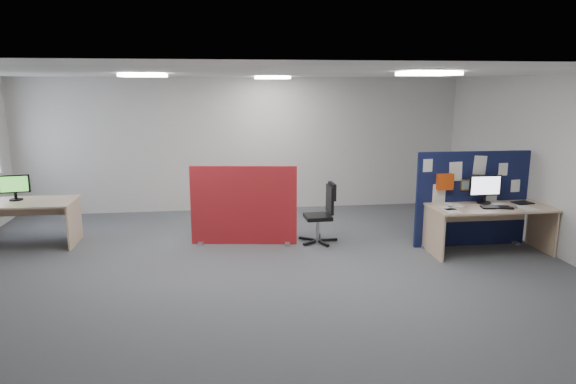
{
  "coord_description": "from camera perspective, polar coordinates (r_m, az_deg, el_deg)",
  "views": [
    {
      "loc": [
        -0.49,
        -6.98,
        2.53
      ],
      "look_at": [
        0.5,
        0.32,
        1.0
      ],
      "focal_mm": 32.0,
      "sensor_mm": 36.0,
      "label": 1
    }
  ],
  "objects": [
    {
      "name": "ceiling",
      "position": [
        7.0,
        -3.78,
        13.1
      ],
      "size": [
        9.0,
        7.0,
        0.02
      ],
      "primitive_type": "cube",
      "color": "white",
      "rests_on": "wall_back"
    },
    {
      "name": "office_chair",
      "position": [
        8.38,
        4.0,
        -1.95
      ],
      "size": [
        0.62,
        0.65,
        0.97
      ],
      "rotation": [
        0.0,
        0.0,
        0.03
      ],
      "color": "black",
      "rests_on": "floor"
    },
    {
      "name": "mouse",
      "position": [
        8.41,
        23.74,
        -1.53
      ],
      "size": [
        0.1,
        0.07,
        0.03
      ],
      "primitive_type": "cube",
      "rotation": [
        0.0,
        0.0,
        -0.09
      ],
      "color": "#A1A2A7",
      "rests_on": "main_desk"
    },
    {
      "name": "desk_papers",
      "position": [
        8.29,
        20.45,
        -1.55
      ],
      "size": [
        1.44,
        0.76,
        0.0
      ],
      "color": "white",
      "rests_on": "main_desk"
    },
    {
      "name": "wall_right",
      "position": [
        8.66,
        27.62,
        2.56
      ],
      "size": [
        0.02,
        7.0,
        2.7
      ],
      "primitive_type": "cube",
      "color": "silver",
      "rests_on": "floor"
    },
    {
      "name": "red_divider",
      "position": [
        8.28,
        -4.94,
        -1.58
      ],
      "size": [
        1.7,
        0.3,
        1.28
      ],
      "rotation": [
        0.0,
        0.0,
        -0.15
      ],
      "color": "maroon",
      "rests_on": "floor"
    },
    {
      "name": "second_desk",
      "position": [
        9.25,
        -27.67,
        -1.94
      ],
      "size": [
        1.73,
        0.87,
        0.73
      ],
      "color": "tan",
      "rests_on": "floor"
    },
    {
      "name": "wall_front",
      "position": [
        3.71,
        0.28,
        -6.86
      ],
      "size": [
        9.0,
        0.02,
        2.7
      ],
      "primitive_type": "cube",
      "color": "silver",
      "rests_on": "floor"
    },
    {
      "name": "navy_divider",
      "position": [
        8.66,
        19.64,
        -0.69
      ],
      "size": [
        1.85,
        0.3,
        1.52
      ],
      "color": "#0F0F37",
      "rests_on": "floor"
    },
    {
      "name": "monitor_second",
      "position": [
        9.27,
        -28.08,
        0.55
      ],
      "size": [
        0.45,
        0.2,
        0.41
      ],
      "rotation": [
        0.0,
        0.0,
        0.15
      ],
      "color": "black",
      "rests_on": "second_desk"
    },
    {
      "name": "paper_tray",
      "position": [
        8.82,
        24.62,
        -1.08
      ],
      "size": [
        0.32,
        0.27,
        0.01
      ],
      "primitive_type": "cube",
      "rotation": [
        0.0,
        0.0,
        0.2
      ],
      "color": "black",
      "rests_on": "main_desk"
    },
    {
      "name": "monitor_main",
      "position": [
        8.52,
        21.05,
        0.44
      ],
      "size": [
        0.51,
        0.21,
        0.45
      ],
      "rotation": [
        0.0,
        0.0,
        0.01
      ],
      "color": "black",
      "rests_on": "main_desk"
    },
    {
      "name": "keyboard",
      "position": [
        8.31,
        22.17,
        -1.58
      ],
      "size": [
        0.48,
        0.26,
        0.02
      ],
      "primitive_type": "cube",
      "rotation": [
        0.0,
        0.0,
        -0.19
      ],
      "color": "black",
      "rests_on": "main_desk"
    },
    {
      "name": "main_desk",
      "position": [
        8.46,
        21.34,
        -2.54
      ],
      "size": [
        1.83,
        0.81,
        0.73
      ],
      "color": "tan",
      "rests_on": "floor"
    },
    {
      "name": "ceiling_lights",
      "position": [
        7.69,
        -1.59,
        12.77
      ],
      "size": [
        4.1,
        4.1,
        0.04
      ],
      "color": "white",
      "rests_on": "ceiling"
    },
    {
      "name": "wall_back",
      "position": [
        10.56,
        -5.0,
        5.28
      ],
      "size": [
        9.0,
        0.02,
        2.7
      ],
      "primitive_type": "cube",
      "color": "silver",
      "rests_on": "floor"
    },
    {
      "name": "floor",
      "position": [
        7.44,
        -3.5,
        -8.17
      ],
      "size": [
        9.0,
        9.0,
        0.0
      ],
      "primitive_type": "plane",
      "color": "#4C4E53",
      "rests_on": "ground"
    }
  ]
}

